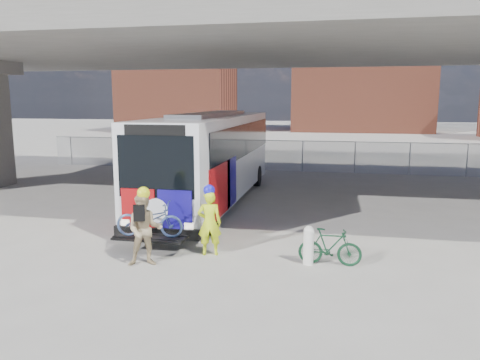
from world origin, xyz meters
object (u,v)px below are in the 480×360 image
(cyclist_hivis, at_px, (209,221))
(bike_parked, at_px, (330,247))
(cyclist_tan, at_px, (145,229))
(bollard, at_px, (309,244))
(bus, at_px, (212,152))

(cyclist_hivis, bearing_deg, bike_parked, 162.56)
(cyclist_tan, height_order, bike_parked, cyclist_tan)
(cyclist_hivis, distance_m, cyclist_tan, 1.79)
(bike_parked, bearing_deg, cyclist_tan, 102.37)
(bollard, bearing_deg, cyclist_tan, -167.43)
(bus, relative_size, cyclist_hivis, 6.64)
(cyclist_tan, relative_size, bike_parked, 1.27)
(bollard, bearing_deg, bus, 123.37)
(bus, distance_m, cyclist_hivis, 6.62)
(bollard, height_order, bike_parked, bollard)
(bollard, distance_m, bike_parked, 0.54)
(bike_parked, bearing_deg, bollard, 95.34)
(bus, distance_m, bollard, 7.98)
(bus, relative_size, bollard, 12.73)
(bollard, height_order, cyclist_hivis, cyclist_hivis)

